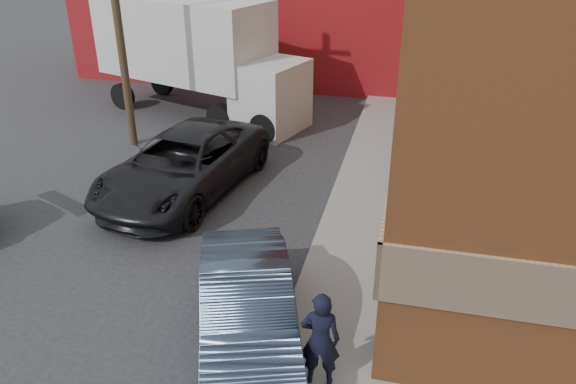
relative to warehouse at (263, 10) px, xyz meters
The scene contains 7 objects.
ground 21.07m from the warehouse, 73.30° to the right, with size 90.00×90.00×0.00m, color #28282B.
sidewalk_west 13.12m from the warehouse, 59.04° to the right, with size 1.80×18.00×0.12m, color gray.
warehouse is the anchor object (origin of this frame).
man 21.39m from the warehouse, 71.79° to the right, with size 0.65×0.42×1.77m, color black.
sedan 20.29m from the warehouse, 75.07° to the right, with size 1.62×4.64×1.53m, color #2E3B4D.
suv_a 14.23m from the warehouse, 83.25° to the right, with size 2.82×6.12×1.70m, color black.
box_truck 7.61m from the warehouse, 91.51° to the right, with size 9.09×5.23×4.31m.
Camera 1 is at (1.78, -7.10, 7.13)m, focal length 35.00 mm.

